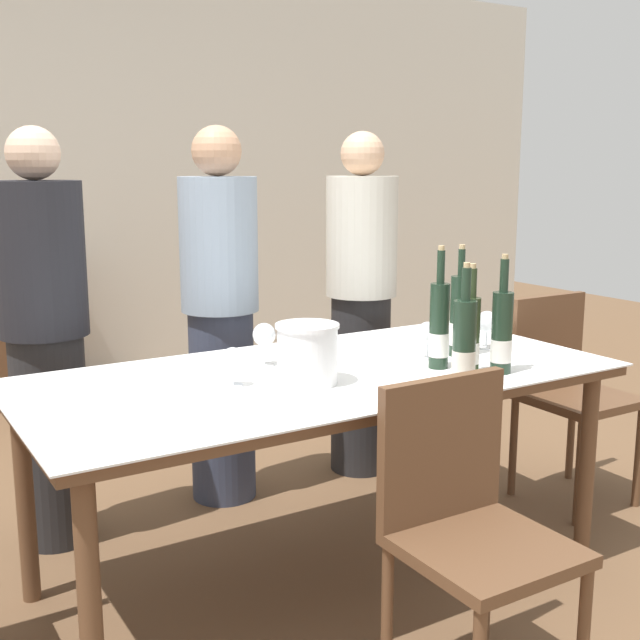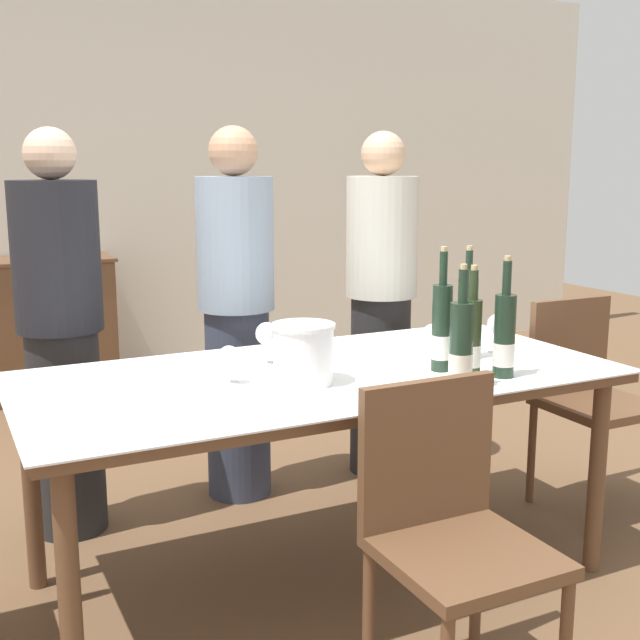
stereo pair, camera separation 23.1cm
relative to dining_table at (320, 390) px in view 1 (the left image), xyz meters
name	(u,v)px [view 1 (the left image)]	position (x,y,z in m)	size (l,w,h in m)	color
ground_plane	(320,577)	(0.00, 0.00, -0.69)	(12.00, 12.00, 0.00)	brown
back_wall	(70,173)	(0.00, 3.15, 0.71)	(8.00, 0.10, 2.80)	silver
dining_table	(320,390)	(0.00, 0.00, 0.00)	(2.02, 0.96, 0.76)	brown
ice_bucket	(307,352)	(-0.11, -0.10, 0.17)	(0.21, 0.21, 0.20)	white
wine_bottle_0	(470,336)	(0.42, -0.28, 0.20)	(0.06, 0.06, 0.37)	#28381E
wine_bottle_1	(464,345)	(0.30, -0.38, 0.20)	(0.08, 0.08, 0.39)	#1E3323
wine_bottle_2	(460,318)	(0.56, -0.06, 0.21)	(0.07, 0.07, 0.41)	#1E3323
wine_bottle_3	(502,333)	(0.52, -0.33, 0.20)	(0.07, 0.07, 0.40)	#1E3323
wine_bottle_4	(439,327)	(0.38, -0.16, 0.21)	(0.07, 0.07, 0.43)	#1E3323
wine_glass_0	(487,323)	(0.74, -0.02, 0.16)	(0.08, 0.08, 0.14)	white
wine_glass_1	(233,360)	(-0.33, -0.01, 0.15)	(0.07, 0.07, 0.13)	white
wine_glass_2	(428,334)	(0.43, -0.04, 0.16)	(0.08, 0.08, 0.14)	white
wine_glass_3	(264,336)	(-0.12, 0.18, 0.17)	(0.08, 0.08, 0.15)	white
chair_near_front	(466,515)	(0.03, -0.71, -0.18)	(0.42, 0.42, 0.87)	brown
chair_right_end	(564,381)	(1.30, 0.08, -0.17)	(0.42, 0.42, 0.89)	brown
person_host	(45,342)	(-0.73, 0.80, 0.10)	(0.33, 0.33, 1.59)	#262628
person_guest_left	(220,318)	(0.01, 0.85, 0.12)	(0.33, 0.33, 1.61)	#383F56
person_guest_right	(361,306)	(0.72, 0.81, 0.11)	(0.33, 0.33, 1.60)	#262628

